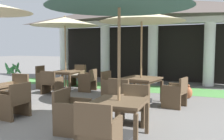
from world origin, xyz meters
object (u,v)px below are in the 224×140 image
(patio_chair_near_foreground_north, at_px, (16,91))
(patio_chair_far_back_south, at_px, (98,134))
(patio_table_mid_left, at_px, (66,74))
(patio_chair_mid_left_west, at_px, (45,78))
(patio_chair_mid_left_south, at_px, (51,83))
(patio_umbrella_mid_left, at_px, (65,22))
(terracotta_urn, at_px, (188,92))
(patio_umbrella_mid_right, at_px, (142,18))
(patio_table_far_back, at_px, (119,106))
(potted_palm_left_edge, at_px, (13,81))
(patio_chair_mid_right_south, at_px, (122,94))
(patio_chair_mid_right_west, at_px, (111,86))
(patio_chair_near_foreground_east, at_px, (14,102))
(patio_chair_far_back_west, at_px, (71,113))
(patio_chair_mid_left_north, at_px, (78,76))
(patio_chair_far_back_north, at_px, (133,106))
(patio_chair_mid_left_east, at_px, (88,80))
(patio_chair_mid_right_east, at_px, (176,93))
(patio_table_mid_right, at_px, (141,81))

(patio_chair_near_foreground_north, bearing_deg, patio_chair_far_back_south, 151.53)
(patio_table_mid_left, bearing_deg, patio_chair_mid_left_west, -177.22)
(patio_table_mid_left, distance_m, patio_chair_mid_left_south, 1.01)
(patio_umbrella_mid_left, distance_m, terracotta_urn, 5.18)
(patio_umbrella_mid_right, xyz_separation_m, patio_table_far_back, (0.53, -3.05, -1.91))
(patio_umbrella_mid_left, xyz_separation_m, patio_umbrella_mid_right, (3.36, -1.02, -0.09))
(patio_umbrella_mid_right, xyz_separation_m, potted_palm_left_edge, (-5.07, 0.04, -2.14))
(terracotta_urn, bearing_deg, patio_chair_mid_right_south, -121.78)
(patio_chair_mid_left_west, xyz_separation_m, patio_chair_far_back_south, (4.93, -5.01, 0.00))
(patio_chair_mid_left_south, xyz_separation_m, potted_palm_left_edge, (-1.76, -0.01, -0.01))
(patio_umbrella_mid_right, xyz_separation_m, patio_chair_mid_right_west, (-1.06, 0.18, -2.12))
(patio_chair_near_foreground_east, relative_size, patio_chair_far_back_west, 0.99)
(patio_chair_near_foreground_north, bearing_deg, patio_chair_mid_left_north, -84.29)
(patio_chair_mid_left_south, xyz_separation_m, patio_chair_far_back_north, (3.77, -2.11, 0.00))
(patio_chair_mid_left_south, height_order, patio_chair_far_back_south, patio_chair_far_back_south)
(patio_chair_mid_left_south, height_order, terracotta_urn, patio_chair_mid_left_south)
(patio_umbrella_mid_left, distance_m, patio_chair_mid_left_south, 2.43)
(patio_chair_mid_left_east, xyz_separation_m, patio_chair_mid_right_east, (3.45, -1.26, -0.01))
(potted_palm_left_edge, height_order, terracotta_urn, potted_palm_left_edge)
(patio_chair_mid_right_west, bearing_deg, patio_umbrella_mid_left, -100.27)
(patio_table_mid_left, height_order, patio_chair_mid_left_east, patio_chair_mid_left_east)
(patio_chair_mid_left_west, relative_size, patio_chair_mid_right_south, 1.05)
(patio_chair_mid_left_west, distance_m, patio_umbrella_mid_right, 4.92)
(patio_umbrella_mid_right, bearing_deg, patio_table_mid_left, 163.03)
(patio_table_mid_left, xyz_separation_m, patio_table_far_back, (3.89, -4.07, -0.01))
(patio_chair_near_foreground_north, distance_m, patio_chair_mid_left_north, 3.78)
(patio_chair_mid_right_west, bearing_deg, patio_chair_mid_left_south, -76.72)
(patio_umbrella_mid_left, bearing_deg, potted_palm_left_edge, -150.08)
(patio_chair_mid_left_west, distance_m, terracotta_urn, 5.57)
(patio_umbrella_mid_right, height_order, patio_chair_mid_right_west, patio_umbrella_mid_right)
(patio_chair_far_back_west, height_order, terracotta_urn, patio_chair_far_back_west)
(patio_chair_near_foreground_east, xyz_separation_m, patio_umbrella_mid_left, (-1.12, 3.82, 2.22))
(patio_chair_mid_right_west, xyz_separation_m, potted_palm_left_edge, (-4.01, -0.15, -0.02))
(patio_chair_mid_left_west, height_order, terracotta_urn, patio_chair_mid_left_west)
(potted_palm_left_edge, bearing_deg, patio_chair_near_foreground_north, -43.78)
(patio_chair_far_back_west, xyz_separation_m, patio_chair_far_back_north, (0.91, 1.05, -0.01))
(patio_table_mid_left, height_order, patio_umbrella_mid_left, patio_umbrella_mid_left)
(patio_chair_near_foreground_north, bearing_deg, patio_chair_mid_right_east, -157.10)
(potted_palm_left_edge, bearing_deg, patio_umbrella_mid_right, -0.42)
(patio_table_mid_right, height_order, patio_umbrella_mid_right, patio_umbrella_mid_right)
(patio_chair_near_foreground_east, xyz_separation_m, patio_table_mid_right, (2.24, 2.79, 0.27))
(patio_chair_mid_right_west, height_order, patio_chair_far_back_north, patio_chair_mid_right_west)
(patio_chair_near_foreground_north, height_order, patio_chair_mid_left_west, patio_chair_mid_left_west)
(patio_chair_mid_right_south, bearing_deg, patio_umbrella_mid_left, 156.57)
(patio_chair_mid_right_west, height_order, patio_chair_mid_right_south, patio_chair_mid_right_west)
(patio_table_mid_left, distance_m, patio_chair_far_back_south, 6.42)
(patio_chair_near_foreground_east, distance_m, patio_umbrella_mid_right, 4.17)
(patio_umbrella_mid_left, bearing_deg, patio_chair_near_foreground_north, -86.45)
(patio_chair_mid_left_north, height_order, terracotta_urn, patio_chair_mid_left_north)
(patio_chair_mid_left_south, bearing_deg, patio_chair_near_foreground_east, -72.21)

